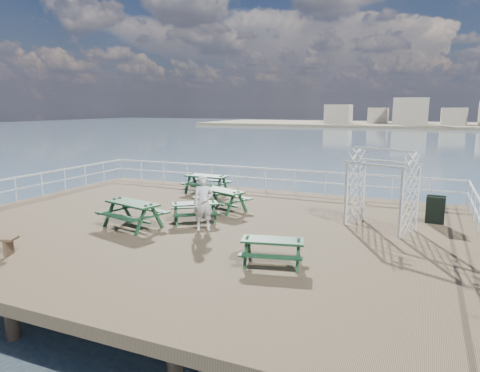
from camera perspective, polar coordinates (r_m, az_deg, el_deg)
name	(u,v)px	position (r m, az deg, el deg)	size (l,w,h in m)	color
ground	(197,228)	(15.09, -5.73, -5.60)	(18.00, 14.00, 0.30)	brown
sea_backdrop	(447,122)	(146.85, 25.93, 7.69)	(300.00, 300.00, 9.20)	#3B5264
railing	(227,187)	(17.10, -1.80, -0.11)	(17.77, 13.76, 1.10)	silver
picnic_table_a	(206,180)	(20.26, -4.51, 0.79)	(2.01, 1.64, 0.96)	#14391C
picnic_table_b	(222,195)	(16.81, -2.41, -1.26)	(2.34, 2.13, 0.93)	#14391C
picnic_table_c	(195,208)	(15.25, -6.07, -2.92)	(2.04, 1.97, 0.77)	#14391C
picnic_table_d	(133,209)	(14.92, -14.13, -2.98)	(2.35, 2.07, 0.98)	#14391C
picnic_table_e	(273,246)	(11.13, 4.37, -8.01)	(1.83, 1.60, 0.77)	#14391C
trellis_arbor	(381,193)	(14.99, 18.28, -0.92)	(2.44, 1.92, 2.68)	silver
sandwich_board	(435,210)	(16.31, 24.59, -2.96)	(0.63, 0.48, 1.01)	black
person	(203,203)	(14.10, -4.91, -2.24)	(0.67, 0.44, 1.84)	silver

